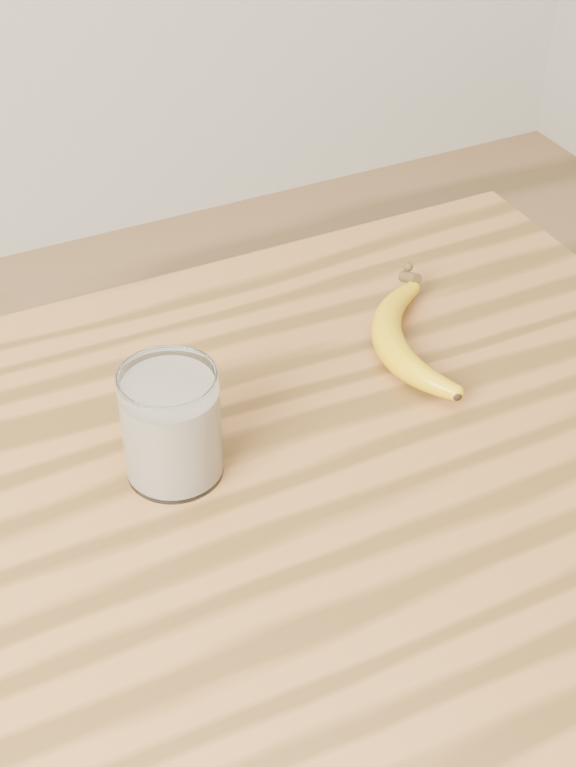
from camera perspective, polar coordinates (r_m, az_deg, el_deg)
name	(u,v)px	position (r m, az deg, el deg)	size (l,w,h in m)	color
room	(79,5)	(0.60, -11.11, 19.24)	(4.04, 4.04, 2.70)	#986D47
table	(161,674)	(0.96, -6.78, -15.13)	(1.20, 0.80, 0.90)	#925C2D
smoothie_glass	(172,426)	(0.91, -6.24, -2.30)	(0.08, 0.08, 0.11)	white
banana	(388,341)	(1.06, 5.34, 2.27)	(0.10, 0.26, 0.03)	#C59609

